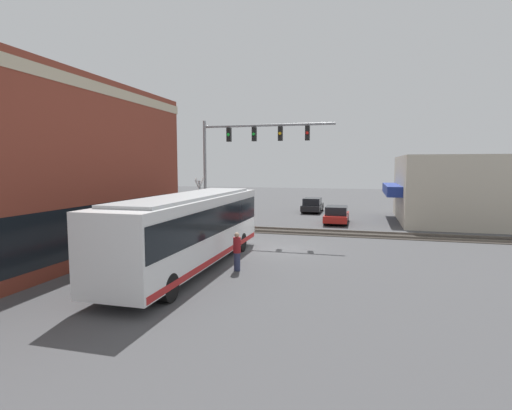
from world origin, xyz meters
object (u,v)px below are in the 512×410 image
(city_bus, at_px, (191,228))
(parked_car_black, at_px, (312,206))
(crossing_signal, at_px, (199,200))
(parked_car_red, at_px, (337,215))
(pedestrian_near_bus, at_px, (237,251))

(city_bus, relative_size, parked_car_black, 2.87)
(crossing_signal, bearing_deg, parked_car_red, -50.09)
(pedestrian_near_bus, bearing_deg, parked_car_black, -1.19)
(parked_car_black, xyz_separation_m, pedestrian_near_bus, (-22.92, 0.48, 0.20))
(city_bus, relative_size, parked_car_red, 2.90)
(crossing_signal, distance_m, parked_car_red, 11.40)
(parked_car_black, bearing_deg, pedestrian_near_bus, 178.81)
(parked_car_red, bearing_deg, pedestrian_near_bus, 168.25)
(crossing_signal, xyz_separation_m, pedestrian_near_bus, (-8.52, -5.38, -1.43))
(city_bus, distance_m, parked_car_black, 23.23)
(city_bus, xyz_separation_m, pedestrian_near_bus, (0.13, -2.12, -0.97))
(crossing_signal, distance_m, parked_car_black, 15.63)
(parked_car_red, height_order, parked_car_black, parked_car_black)
(parked_car_red, distance_m, parked_car_black, 7.69)
(parked_car_red, relative_size, pedestrian_near_bus, 2.49)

